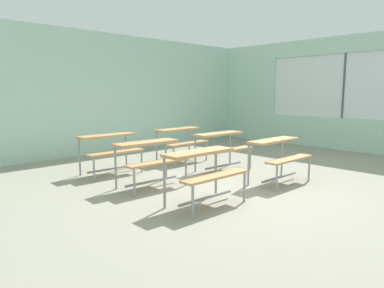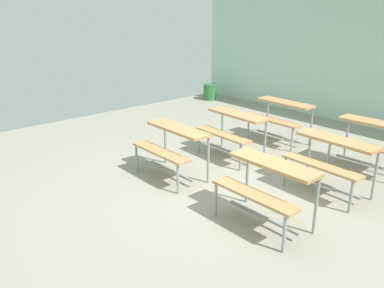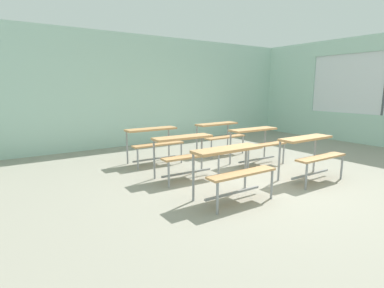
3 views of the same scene
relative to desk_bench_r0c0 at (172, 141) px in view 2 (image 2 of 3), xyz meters
name	(u,v)px [view 2 (image 2 of 3)]	position (x,y,z in m)	size (l,w,h in m)	color
ground	(232,197)	(1.01, 0.21, -0.59)	(10.00, 9.00, 0.05)	gray
desk_bench_r0c0	(172,141)	(0.00, 0.00, 0.00)	(1.11, 0.60, 0.74)	tan
desk_bench_r0c1	(267,179)	(1.76, -0.05, 0.00)	(1.11, 0.60, 0.74)	tan
desk_bench_r1c0	(232,125)	(0.02, 1.24, 0.00)	(1.13, 0.64, 0.74)	tan
desk_bench_r1c1	(331,153)	(1.80, 1.25, 0.00)	(1.12, 0.63, 0.74)	tan
desk_bench_r2c0	(281,112)	(0.04, 2.52, 0.00)	(1.11, 0.61, 0.74)	tan
desk_bench_r2c1	(372,135)	(1.78, 2.45, 0.00)	(1.12, 0.62, 0.74)	tan
trash_bin	(210,92)	(-3.33, 3.96, -0.35)	(0.34, 0.34, 0.42)	#2D6B38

